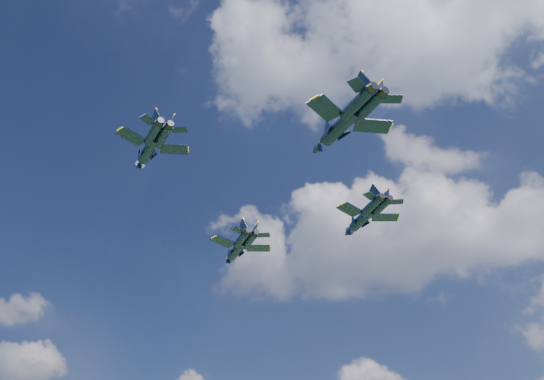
{
  "coord_description": "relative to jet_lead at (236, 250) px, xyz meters",
  "views": [
    {
      "loc": [
        31.67,
        -70.21,
        3.36
      ],
      "look_at": [
        2.41,
        2.62,
        54.57
      ],
      "focal_mm": 40.0,
      "sensor_mm": 36.0,
      "label": 1
    }
  ],
  "objects": [
    {
      "name": "jet_slot",
      "position": [
        26.41,
        -24.3,
        1.94
      ],
      "size": [
        15.63,
        14.01,
        4.05
      ],
      "rotation": [
        0.0,
        0.0,
        0.88
      ],
      "color": "black"
    },
    {
      "name": "jet_right",
      "position": [
        23.02,
        0.44,
        1.54
      ],
      "size": [
        12.95,
        13.27,
        3.57
      ],
      "rotation": [
        0.0,
        0.0,
        0.76
      ],
      "color": "black"
    },
    {
      "name": "jet_left",
      "position": [
        -0.73,
        -29.17,
        2.26
      ],
      "size": [
        12.71,
        11.53,
        3.31
      ],
      "rotation": [
        0.0,
        0.0,
        0.87
      ],
      "color": "black"
    },
    {
      "name": "jet_lead",
      "position": [
        0.0,
        0.0,
        0.0
      ],
      "size": [
        12.74,
        12.89,
        3.49
      ],
      "rotation": [
        0.0,
        0.0,
        0.78
      ],
      "color": "black"
    }
  ]
}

